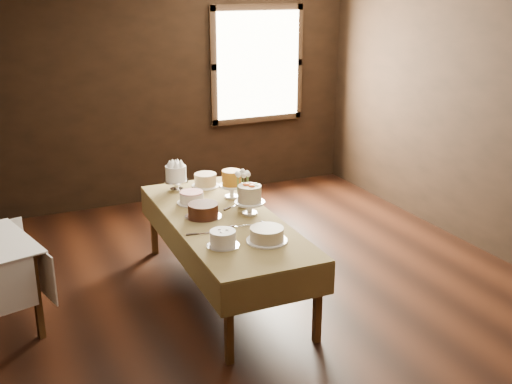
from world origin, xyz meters
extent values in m
cube|color=black|center=(0.00, 0.00, 0.00)|extent=(5.00, 6.00, 0.01)
cube|color=black|center=(0.00, 3.00, 1.40)|extent=(5.00, 0.02, 2.80)
cube|color=black|center=(2.50, 0.00, 1.40)|extent=(0.02, 6.00, 2.80)
cube|color=#FFEABF|center=(1.30, 2.94, 1.60)|extent=(1.10, 0.05, 1.30)
cube|color=#432911|center=(-0.59, -0.63, 0.31)|extent=(0.06, 0.06, 0.62)
cube|color=#432911|center=(-0.54, 1.43, 0.31)|extent=(0.06, 0.06, 0.62)
cube|color=#432911|center=(0.11, -0.65, 0.31)|extent=(0.06, 0.06, 0.62)
cube|color=#432911|center=(0.16, 1.41, 0.31)|extent=(0.06, 0.06, 0.62)
cube|color=#432911|center=(-0.22, 0.39, 0.66)|extent=(0.86, 2.19, 0.04)
cube|color=#A08851|center=(-0.22, 0.39, 0.68)|extent=(0.93, 2.25, 0.01)
cube|color=#432911|center=(-1.77, 0.29, 0.34)|extent=(0.06, 0.06, 0.67)
cube|color=#432911|center=(-1.94, 0.95, 0.34)|extent=(0.06, 0.06, 0.67)
cylinder|color=silver|center=(-0.34, 1.27, 0.75)|extent=(0.24, 0.24, 0.11)
cylinder|color=white|center=(-0.34, 1.27, 0.87)|extent=(0.26, 0.26, 0.14)
cylinder|color=white|center=(-0.05, 1.26, 0.69)|extent=(0.27, 0.27, 0.01)
cylinder|color=tan|center=(-0.05, 1.26, 0.76)|extent=(0.29, 0.29, 0.12)
cylinder|color=white|center=(-0.34, 0.85, 0.69)|extent=(0.27, 0.27, 0.01)
cylinder|color=white|center=(-0.34, 0.85, 0.74)|extent=(0.27, 0.27, 0.09)
cylinder|color=white|center=(0.05, 0.85, 0.76)|extent=(0.24, 0.24, 0.13)
cylinder|color=#BB741A|center=(0.05, 0.85, 0.89)|extent=(0.20, 0.20, 0.14)
cylinder|color=silver|center=(-0.36, 0.48, 0.69)|extent=(0.31, 0.31, 0.01)
cylinder|color=#3C1A0C|center=(-0.36, 0.48, 0.76)|extent=(0.35, 0.35, 0.11)
cylinder|color=white|center=(0.03, 0.39, 0.75)|extent=(0.26, 0.26, 0.13)
cylinder|color=beige|center=(0.03, 0.39, 0.89)|extent=(0.22, 0.22, 0.14)
cylinder|color=silver|center=(-0.44, -0.16, 0.69)|extent=(0.25, 0.25, 0.01)
cylinder|color=white|center=(-0.44, -0.16, 0.76)|extent=(0.26, 0.26, 0.12)
cylinder|color=white|center=(-0.10, -0.21, 0.69)|extent=(0.32, 0.32, 0.01)
cylinder|color=beige|center=(-0.10, -0.21, 0.75)|extent=(0.32, 0.32, 0.10)
cube|color=silver|center=(-0.14, 0.15, 0.69)|extent=(0.24, 0.06, 0.01)
cube|color=silver|center=(0.08, 0.01, 0.69)|extent=(0.08, 0.24, 0.01)
cube|color=silver|center=(-0.27, 0.70, 0.69)|extent=(0.04, 0.24, 0.01)
cube|color=silver|center=(0.00, 0.63, 0.69)|extent=(0.22, 0.14, 0.01)
cube|color=silver|center=(-0.46, 0.13, 0.69)|extent=(0.24, 0.07, 0.01)
imported|color=#2D2823|center=(0.05, 0.58, 0.75)|extent=(0.14, 0.14, 0.12)
camera|label=1|loc=(-2.02, -4.16, 2.58)|focal=43.51mm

